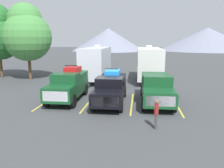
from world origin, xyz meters
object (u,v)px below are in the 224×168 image
at_px(pickup_truck_b, 111,88).
at_px(person_a, 156,112).
at_px(pickup_truck_a, 69,84).
at_px(camper_trailer_a, 96,62).
at_px(camper_trailer_b, 149,62).
at_px(pickup_truck_c, 156,88).

relative_size(pickup_truck_b, person_a, 3.68).
distance_m(pickup_truck_a, camper_trailer_a, 8.49).
distance_m(camper_trailer_a, camper_trailer_b, 5.95).
xyz_separation_m(pickup_truck_a, camper_trailer_a, (0.55, 8.43, 0.90)).
height_order(pickup_truck_c, camper_trailer_a, camper_trailer_a).
height_order(pickup_truck_a, pickup_truck_c, pickup_truck_a).
distance_m(pickup_truck_b, camper_trailer_b, 9.88).
distance_m(pickup_truck_c, camper_trailer_b, 8.97).
height_order(pickup_truck_b, pickup_truck_c, pickup_truck_b).
distance_m(pickup_truck_b, camper_trailer_a, 9.28).
bearing_deg(pickup_truck_c, pickup_truck_a, -179.74).
relative_size(camper_trailer_a, person_a, 5.80).
relative_size(pickup_truck_b, pickup_truck_c, 0.97).
xyz_separation_m(pickup_truck_c, person_a, (-0.35, -5.00, -0.23)).
distance_m(camper_trailer_b, person_a, 13.98).
bearing_deg(camper_trailer_a, person_a, -66.69).
bearing_deg(person_a, pickup_truck_b, 122.93).
bearing_deg(pickup_truck_c, person_a, -94.05).
bearing_deg(camper_trailer_b, person_a, -90.64).
xyz_separation_m(camper_trailer_a, camper_trailer_b, (5.93, 0.52, -0.03)).
height_order(pickup_truck_c, camper_trailer_b, camper_trailer_b).
xyz_separation_m(pickup_truck_a, pickup_truck_b, (3.34, -0.37, -0.08)).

